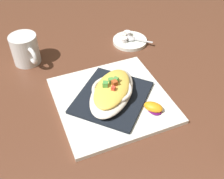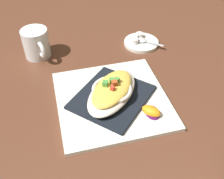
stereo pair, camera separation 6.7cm
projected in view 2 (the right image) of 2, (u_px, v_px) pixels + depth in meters
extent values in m
plane|color=brown|center=(112.00, 101.00, 0.70)|extent=(2.60, 2.60, 0.00)
cube|color=white|center=(112.00, 100.00, 0.70)|extent=(0.33, 0.33, 0.01)
cube|color=black|center=(112.00, 97.00, 0.69)|extent=(0.24, 0.25, 0.01)
ellipsoid|color=white|center=(112.00, 92.00, 0.68)|extent=(0.18, 0.21, 0.03)
torus|color=white|center=(112.00, 89.00, 0.67)|extent=(0.14, 0.14, 0.01)
ellipsoid|color=#EEC54C|center=(112.00, 88.00, 0.67)|extent=(0.14, 0.17, 0.02)
cube|color=#509E41|center=(112.00, 80.00, 0.67)|extent=(0.01, 0.01, 0.01)
cube|color=red|center=(110.00, 88.00, 0.65)|extent=(0.01, 0.01, 0.01)
cube|color=#529B43|center=(117.00, 80.00, 0.67)|extent=(0.02, 0.02, 0.01)
cube|color=#489C44|center=(105.00, 83.00, 0.66)|extent=(0.02, 0.02, 0.01)
cube|color=#B75223|center=(115.00, 83.00, 0.66)|extent=(0.02, 0.02, 0.01)
ellipsoid|color=#5D125D|center=(152.00, 112.00, 0.65)|extent=(0.04, 0.05, 0.01)
ellipsoid|color=orange|center=(151.00, 111.00, 0.65)|extent=(0.06, 0.05, 0.02)
cylinder|color=white|center=(36.00, 43.00, 0.82)|extent=(0.08, 0.08, 0.09)
torus|color=white|center=(41.00, 50.00, 0.79)|extent=(0.03, 0.05, 0.05)
cylinder|color=#4C2D14|center=(37.00, 47.00, 0.83)|extent=(0.07, 0.07, 0.06)
cylinder|color=white|center=(141.00, 43.00, 0.90)|extent=(0.11, 0.11, 0.01)
ellipsoid|color=silver|center=(141.00, 40.00, 0.89)|extent=(0.05, 0.04, 0.01)
cube|color=silver|center=(154.00, 44.00, 0.87)|extent=(0.06, 0.04, 0.00)
cylinder|color=white|center=(139.00, 35.00, 0.91)|extent=(0.02, 0.02, 0.02)
cylinder|color=white|center=(134.00, 37.00, 0.90)|extent=(0.02, 0.02, 0.02)
cylinder|color=white|center=(135.00, 41.00, 0.88)|extent=(0.02, 0.02, 0.02)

